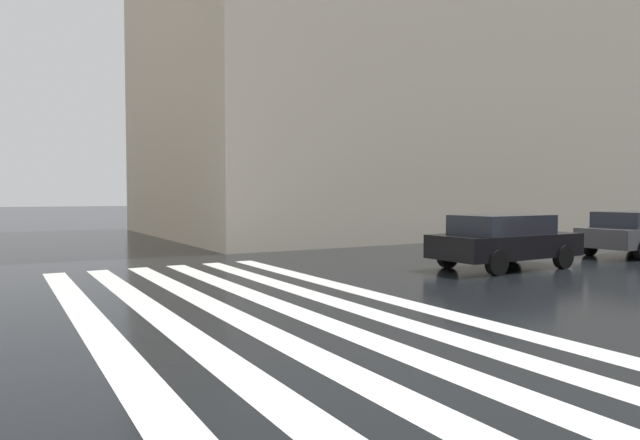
% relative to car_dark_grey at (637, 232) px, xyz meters
% --- Properties ---
extents(ground_plane, '(220.00, 220.00, 0.00)m').
position_rel_car_dark_grey_xyz_m(ground_plane, '(-5.50, 14.80, -0.76)').
color(ground_plane, black).
extents(zebra_crossing, '(13.00, 5.50, 0.01)m').
position_rel_car_dark_grey_xyz_m(zebra_crossing, '(-1.50, 13.95, -0.75)').
color(zebra_crossing, silver).
rests_on(zebra_crossing, ground_plane).
extents(haussmann_block_corner, '(15.52, 26.95, 21.07)m').
position_rel_car_dark_grey_xyz_m(haussmann_block_corner, '(14.76, -2.27, 9.56)').
color(haussmann_block_corner, beige).
rests_on(haussmann_block_corner, ground_plane).
extents(car_dark_grey, '(1.85, 4.10, 1.41)m').
position_rel_car_dark_grey_xyz_m(car_dark_grey, '(0.00, 0.00, 0.00)').
color(car_dark_grey, '#4C4C51').
rests_on(car_dark_grey, ground_plane).
extents(car_black, '(1.85, 4.10, 1.41)m').
position_rel_car_dark_grey_xyz_m(car_black, '(0.00, 6.17, 0.00)').
color(car_black, black).
rests_on(car_black, ground_plane).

